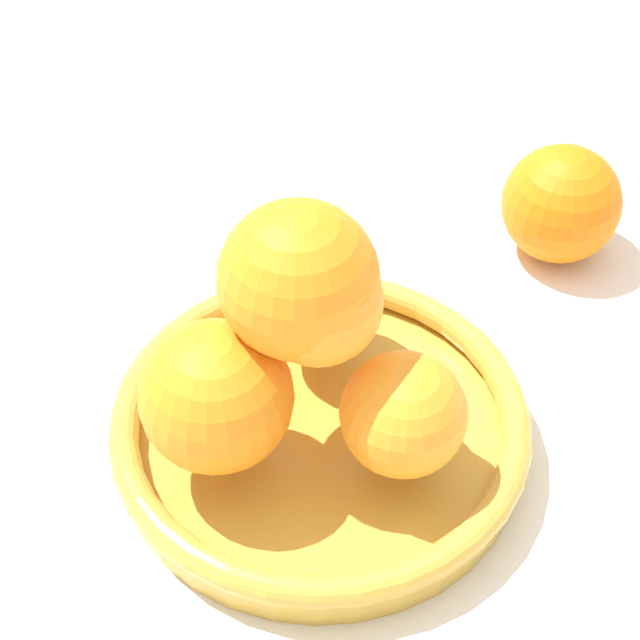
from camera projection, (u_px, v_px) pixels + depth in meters
ground_plane at (320, 447)px, 0.61m from camera, size 4.00×4.00×0.00m
fruit_bowl at (320, 428)px, 0.60m from camera, size 0.24×0.24×0.03m
orange_pile at (299, 338)px, 0.54m from camera, size 0.16×0.17×0.14m
stray_orange at (561, 204)px, 0.71m from camera, size 0.08×0.08×0.08m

